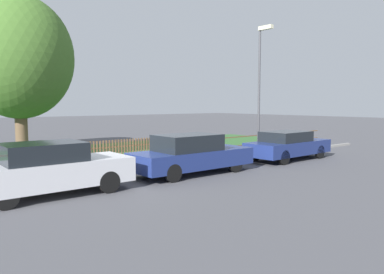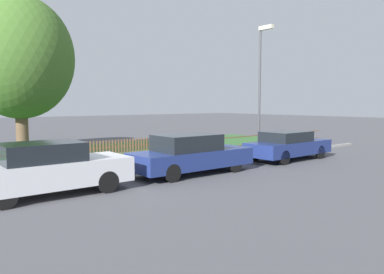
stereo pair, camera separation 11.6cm
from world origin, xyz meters
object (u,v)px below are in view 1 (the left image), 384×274
(parked_car_navy_estate, at_px, (288,145))
(tree_behind_motorcycle, at_px, (19,58))
(parked_car_black_saloon, at_px, (191,154))
(covered_motorcycle, at_px, (208,145))
(parked_car_silver_hatchback, at_px, (50,169))
(street_lamp, at_px, (261,76))

(parked_car_navy_estate, height_order, tree_behind_motorcycle, tree_behind_motorcycle)
(parked_car_black_saloon, distance_m, covered_motorcycle, 3.78)
(covered_motorcycle, distance_m, tree_behind_motorcycle, 8.96)
(parked_car_silver_hatchback, relative_size, parked_car_navy_estate, 0.97)
(tree_behind_motorcycle, xyz_separation_m, street_lamp, (9.58, -5.08, -0.61))
(parked_car_silver_hatchback, relative_size, tree_behind_motorcycle, 0.61)
(parked_car_silver_hatchback, distance_m, street_lamp, 11.25)
(parked_car_navy_estate, xyz_separation_m, street_lamp, (0.23, 1.83, 3.17))
(parked_car_silver_hatchback, bearing_deg, parked_car_navy_estate, -0.22)
(parked_car_navy_estate, relative_size, street_lamp, 0.72)
(covered_motorcycle, bearing_deg, street_lamp, -12.95)
(parked_car_silver_hatchback, xyz_separation_m, parked_car_black_saloon, (4.97, 0.02, -0.03))
(parked_car_navy_estate, bearing_deg, covered_motorcycle, 134.08)
(parked_car_silver_hatchback, distance_m, parked_car_black_saloon, 4.97)
(tree_behind_motorcycle, bearing_deg, parked_car_silver_hatchback, -99.06)
(parked_car_silver_hatchback, height_order, parked_car_navy_estate, parked_car_silver_hatchback)
(parked_car_silver_hatchback, bearing_deg, street_lamp, 9.50)
(parked_car_navy_estate, distance_m, tree_behind_motorcycle, 12.23)
(parked_car_silver_hatchback, distance_m, covered_motorcycle, 8.26)
(parked_car_silver_hatchback, xyz_separation_m, street_lamp, (10.67, 1.75, 3.09))
(parked_car_silver_hatchback, relative_size, covered_motorcycle, 2.26)
(parked_car_black_saloon, bearing_deg, parked_car_silver_hatchback, -179.79)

